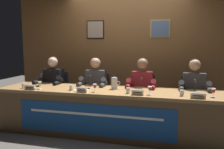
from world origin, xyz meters
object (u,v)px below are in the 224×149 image
(chair_far_left, at_px, (57,95))
(juice_glass_far_right, at_px, (213,91))
(nameplate_center_left, at_px, (82,90))
(document_stack_center_left, at_px, (81,90))
(juice_glass_center_right, at_px, (150,89))
(juice_glass_center_left, at_px, (95,86))
(panelist_far_right, at_px, (194,90))
(juice_glass_far_left, at_px, (40,84))
(water_cup_far_left, at_px, (24,86))
(microphone_far_right, at_px, (195,89))
(chair_far_right, at_px, (192,103))
(panelist_center_right, at_px, (142,88))
(water_cup_far_right, at_px, (182,93))
(microphone_far_left, at_px, (39,82))
(microphone_center_right, at_px, (141,87))
(conference_table, at_px, (110,105))
(microphone_center_left, at_px, (89,84))
(nameplate_far_right, at_px, (198,96))
(nameplate_far_left, at_px, (30,87))
(water_pitcher_central, at_px, (114,83))
(water_cup_center_right, at_px, (128,91))
(chair_center_right, at_px, (143,100))
(nameplate_center_right, at_px, (137,92))
(water_cup_center_left, at_px, (71,88))
(chair_center_left, at_px, (98,98))
(panelist_center_left, at_px, (95,85))
(panelist_far_left, at_px, (52,83))

(chair_far_left, bearing_deg, juice_glass_far_right, -15.01)
(nameplate_center_left, bearing_deg, document_stack_center_left, 115.27)
(juice_glass_center_right, bearing_deg, document_stack_center_left, 177.55)
(juice_glass_center_left, height_order, panelist_far_right, panelist_far_right)
(juice_glass_far_left, height_order, juice_glass_far_right, same)
(water_cup_far_left, distance_m, panelist_far_right, 2.87)
(juice_glass_center_left, distance_m, microphone_far_right, 1.51)
(juice_glass_far_right, bearing_deg, chair_far_right, 105.20)
(chair_far_left, bearing_deg, panelist_center_right, -6.54)
(water_cup_far_right, bearing_deg, microphone_far_left, 175.74)
(microphone_center_right, relative_size, document_stack_center_left, 0.99)
(conference_table, relative_size, microphone_far_left, 17.53)
(microphone_center_left, height_order, nameplate_far_right, microphone_center_left)
(nameplate_far_left, height_order, water_pitcher_central, water_pitcher_central)
(water_cup_center_right, bearing_deg, microphone_center_left, 164.67)
(juice_glass_center_right, bearing_deg, juice_glass_center_left, -179.91)
(microphone_far_left, relative_size, microphone_center_left, 1.00)
(chair_center_right, height_order, nameplate_center_right, chair_center_right)
(chair_far_left, bearing_deg, microphone_far_right, -13.92)
(water_cup_center_left, bearing_deg, juice_glass_center_left, -3.72)
(water_cup_far_left, xyz_separation_m, nameplate_center_right, (1.95, -0.06, 0.00))
(juice_glass_far_left, height_order, water_cup_center_left, juice_glass_far_left)
(chair_center_right, relative_size, juice_glass_far_right, 7.36)
(nameplate_center_right, bearing_deg, conference_table, 158.79)
(juice_glass_far_left, bearing_deg, water_cup_far_left, -178.30)
(water_pitcher_central, bearing_deg, nameplate_center_left, -136.45)
(microphone_center_left, bearing_deg, microphone_far_left, 179.45)
(microphone_far_left, height_order, chair_center_left, microphone_far_left)
(panelist_center_left, distance_m, juice_glass_center_left, 0.67)
(chair_far_left, bearing_deg, nameplate_center_right, -26.93)
(nameplate_center_left, bearing_deg, nameplate_far_right, 0.42)
(juice_glass_far_left, distance_m, chair_far_right, 2.65)
(microphone_far_right, bearing_deg, panelist_far_left, 170.31)
(juice_glass_far_left, relative_size, juice_glass_far_right, 1.00)
(microphone_far_left, xyz_separation_m, water_pitcher_central, (1.35, 0.09, 0.02))
(water_cup_far_left, bearing_deg, nameplate_far_left, -25.57)
(chair_center_right, bearing_deg, conference_table, -121.60)
(water_cup_far_left, distance_m, microphone_far_left, 0.27)
(water_cup_far_left, height_order, nameplate_center_right, water_cup_far_left)
(nameplate_center_left, bearing_deg, nameplate_far_left, 180.00)
(panelist_far_left, height_order, juice_glass_far_left, panelist_far_left)
(panelist_center_right, relative_size, document_stack_center_left, 5.69)
(nameplate_center_right, bearing_deg, panelist_center_left, 142.09)
(juice_glass_center_right, xyz_separation_m, water_cup_center_right, (-0.33, 0.01, -0.05))
(microphone_far_left, xyz_separation_m, chair_center_left, (0.89, 0.62, -0.37))
(panelist_far_right, height_order, microphone_far_right, panelist_far_right)
(nameplate_far_left, xyz_separation_m, nameplate_center_right, (1.77, 0.03, 0.00))
(juice_glass_far_left, distance_m, water_cup_center_left, 0.55)
(water_cup_center_left, height_order, nameplate_far_right, water_cup_center_left)
(panelist_far_right, bearing_deg, chair_center_left, 173.46)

